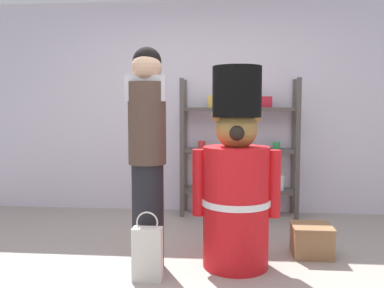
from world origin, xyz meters
TOP-DOWN VIEW (x-y plane):
  - ground_plane at (0.00, 0.00)m, footprint 6.40×6.40m
  - back_wall at (0.00, 2.20)m, footprint 6.40×0.12m
  - merchandise_shelf at (0.43, 1.98)m, footprint 1.39×0.35m
  - teddy_bear_guard at (0.37, 0.34)m, footprint 0.71×0.55m
  - person_shopper at (-0.33, 0.26)m, footprint 0.31×0.30m
  - shopping_bag at (-0.29, 0.00)m, footprint 0.22×0.11m
  - display_crate at (1.04, 0.64)m, footprint 0.34×0.33m

SIDE VIEW (x-z plane):
  - ground_plane at x=0.00m, z-range 0.00..0.00m
  - display_crate at x=1.04m, z-range 0.00..0.27m
  - shopping_bag at x=-0.29m, z-range -0.05..0.47m
  - teddy_bear_guard at x=0.37m, z-range -0.11..1.51m
  - merchandise_shelf at x=0.43m, z-range -0.01..1.63m
  - person_shopper at x=-0.33m, z-range 0.08..1.84m
  - back_wall at x=0.00m, z-range 0.00..2.60m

